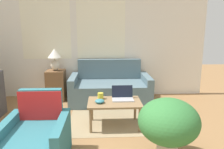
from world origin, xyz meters
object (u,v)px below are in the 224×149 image
Objects in this scene: snack_bowl at (100,101)px; table_lamp at (55,57)px; couch at (110,89)px; potted_plant at (168,123)px; cup_navy at (101,96)px; armchair at (36,142)px; coffee_table at (114,104)px; laptop at (123,97)px.

table_lamp is at bearing 123.66° from snack_bowl.
table_lamp reaches higher than couch.
potted_plant is (0.61, -2.27, 0.23)m from couch.
snack_bowl is at bearing -93.70° from cup_navy.
armchair is 2.48m from table_lamp.
potted_plant is at bearing -53.20° from table_lamp.
potted_plant is at bearing -2.30° from armchair.
cup_navy is at bearing 125.35° from potted_plant.
coffee_table is 0.29m from cup_navy.
armchair is 1.05× the size of potted_plant.
snack_bowl is (-0.22, -1.32, 0.19)m from couch.
armchair is 1.35m from cup_navy.
potted_plant is (0.83, -0.94, 0.04)m from snack_bowl.
table_lamp reaches higher than potted_plant.
table_lamp reaches higher than coffee_table.
table_lamp is 1.86m from snack_bowl.
armchair is at bearing -84.50° from table_lamp.
laptop is 2.33× the size of snack_bowl.
table_lamp is at bearing 172.21° from couch.
laptop is 3.33× the size of cup_navy.
table_lamp reaches higher than snack_bowl.
laptop is at bearing -44.01° from table_lamp.
potted_plant is (0.59, -1.01, 0.12)m from coffee_table.
couch reaches higher than snack_bowl.
snack_bowl is (-0.01, -0.21, -0.02)m from cup_navy.
cup_navy is (1.00, -1.28, -0.49)m from table_lamp.
coffee_table is at bearing -146.50° from laptop.
table_lamp is at bearing 126.80° from potted_plant.
table_lamp is 0.56× the size of coffee_table.
cup_navy reaches higher than snack_bowl.
couch is 11.33× the size of snack_bowl.
cup_navy is (-0.23, 0.14, 0.10)m from coffee_table.
armchair is 1.61m from potted_plant.
snack_bowl is at bearing -56.34° from table_lamp.
coffee_table is (1.00, 0.94, 0.11)m from armchair.
table_lamp is at bearing 130.85° from coffee_table.
table_lamp is at bearing 135.99° from laptop.
laptop is (1.38, -1.33, -0.49)m from table_lamp.
snack_bowl reaches higher than coffee_table.
table_lamp is 0.61× the size of potted_plant.
table_lamp reaches higher than cup_navy.
potted_plant is at bearing -74.99° from couch.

